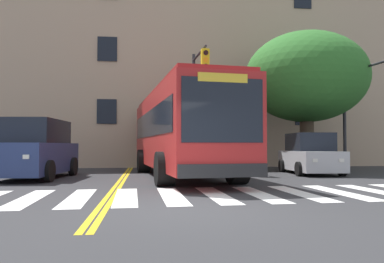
{
  "coord_description": "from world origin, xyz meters",
  "views": [
    {
      "loc": [
        -0.83,
        -7.42,
        1.26
      ],
      "look_at": [
        0.93,
        6.93,
        1.81
      ],
      "focal_mm": 35.0,
      "sensor_mm": 36.0,
      "label": 1
    }
  ],
  "objects_px": {
    "traffic_light_overhead": "(198,89)",
    "street_tree_curbside_large": "(306,78)",
    "city_bus": "(180,130)",
    "car_silver_far_lane": "(310,155)",
    "car_navy_near_lane": "(36,150)",
    "traffic_light_near_corner": "(369,94)"
  },
  "relations": [
    {
      "from": "street_tree_curbside_large",
      "to": "car_navy_near_lane",
      "type": "bearing_deg",
      "value": -166.65
    },
    {
      "from": "city_bus",
      "to": "traffic_light_near_corner",
      "type": "bearing_deg",
      "value": 2.35
    },
    {
      "from": "traffic_light_overhead",
      "to": "street_tree_curbside_large",
      "type": "height_order",
      "value": "street_tree_curbside_large"
    },
    {
      "from": "street_tree_curbside_large",
      "to": "car_silver_far_lane",
      "type": "bearing_deg",
      "value": -110.84
    },
    {
      "from": "car_navy_near_lane",
      "to": "car_silver_far_lane",
      "type": "bearing_deg",
      "value": 4.58
    },
    {
      "from": "city_bus",
      "to": "street_tree_curbside_large",
      "type": "bearing_deg",
      "value": 21.25
    },
    {
      "from": "car_silver_far_lane",
      "to": "traffic_light_near_corner",
      "type": "xyz_separation_m",
      "value": [
        2.7,
        -0.25,
        2.74
      ]
    },
    {
      "from": "city_bus",
      "to": "traffic_light_near_corner",
      "type": "distance_m",
      "value": 8.75
    },
    {
      "from": "car_navy_near_lane",
      "to": "traffic_light_near_corner",
      "type": "height_order",
      "value": "traffic_light_near_corner"
    },
    {
      "from": "car_silver_far_lane",
      "to": "street_tree_curbside_large",
      "type": "height_order",
      "value": "street_tree_curbside_large"
    },
    {
      "from": "car_silver_far_lane",
      "to": "street_tree_curbside_large",
      "type": "relative_size",
      "value": 0.46
    },
    {
      "from": "car_silver_far_lane",
      "to": "traffic_light_overhead",
      "type": "distance_m",
      "value": 6.0
    },
    {
      "from": "traffic_light_overhead",
      "to": "street_tree_curbside_large",
      "type": "bearing_deg",
      "value": 2.64
    },
    {
      "from": "city_bus",
      "to": "traffic_light_overhead",
      "type": "xyz_separation_m",
      "value": [
        1.09,
        2.32,
        2.1
      ]
    },
    {
      "from": "city_bus",
      "to": "traffic_light_near_corner",
      "type": "relative_size",
      "value": 2.27
    },
    {
      "from": "city_bus",
      "to": "car_navy_near_lane",
      "type": "xyz_separation_m",
      "value": [
        -5.6,
        -0.32,
        -0.81
      ]
    },
    {
      "from": "city_bus",
      "to": "traffic_light_overhead",
      "type": "height_order",
      "value": "traffic_light_overhead"
    },
    {
      "from": "car_navy_near_lane",
      "to": "car_silver_far_lane",
      "type": "height_order",
      "value": "car_navy_near_lane"
    },
    {
      "from": "traffic_light_near_corner",
      "to": "traffic_light_overhead",
      "type": "height_order",
      "value": "traffic_light_overhead"
    },
    {
      "from": "city_bus",
      "to": "street_tree_curbside_large",
      "type": "xyz_separation_m",
      "value": [
        6.64,
        2.58,
        2.78
      ]
    },
    {
      "from": "car_navy_near_lane",
      "to": "street_tree_curbside_large",
      "type": "height_order",
      "value": "street_tree_curbside_large"
    },
    {
      "from": "city_bus",
      "to": "car_silver_far_lane",
      "type": "height_order",
      "value": "city_bus"
    }
  ]
}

